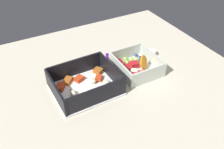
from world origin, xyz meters
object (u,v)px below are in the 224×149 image
at_px(fruit_bowl, 136,66).
at_px(paper_cup_liner, 151,53).
at_px(candy_bar, 115,56).
at_px(pasta_container, 85,84).

xyz_separation_m(fruit_bowl, paper_cup_liner, (0.10, 0.05, -0.01)).
height_order(candy_bar, paper_cup_liner, paper_cup_liner).
bearing_deg(candy_bar, fruit_bowl, -78.21).
distance_m(pasta_container, paper_cup_liner, 0.29).
bearing_deg(fruit_bowl, candy_bar, 101.79).
xyz_separation_m(fruit_bowl, candy_bar, (-0.02, 0.10, -0.01)).
distance_m(fruit_bowl, candy_bar, 0.10).
relative_size(pasta_container, candy_bar, 2.77).
xyz_separation_m(pasta_container, paper_cup_liner, (0.29, 0.06, -0.01)).
distance_m(fruit_bowl, paper_cup_liner, 0.11).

